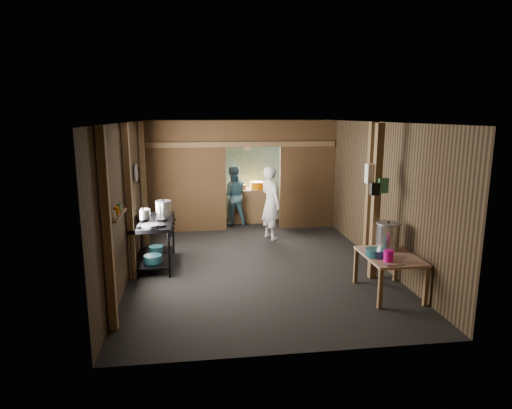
{
  "coord_description": "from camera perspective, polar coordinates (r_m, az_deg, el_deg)",
  "views": [
    {
      "loc": [
        -1.05,
        -8.02,
        2.73
      ],
      "look_at": [
        0.0,
        -0.2,
        1.1
      ],
      "focal_mm": 30.61,
      "sensor_mm": 36.0,
      "label": 1
    }
  ],
  "objects": [
    {
      "name": "floor",
      "position": [
        8.53,
        -0.18,
        -6.98
      ],
      "size": [
        4.5,
        7.0,
        0.0
      ],
      "primitive_type": "cube",
      "color": "black",
      "rests_on": "ground"
    },
    {
      "name": "ceiling",
      "position": [
        8.09,
        -0.19,
        10.76
      ],
      "size": [
        4.5,
        7.0,
        0.0
      ],
      "primitive_type": "cube",
      "color": "#262423",
      "rests_on": "ground"
    },
    {
      "name": "wall_back",
      "position": [
        11.65,
        -2.42,
        4.61
      ],
      "size": [
        4.5,
        0.0,
        2.6
      ],
      "primitive_type": "cube",
      "color": "#4B3A22",
      "rests_on": "ground"
    },
    {
      "name": "wall_front",
      "position": [
        4.85,
        5.2,
        -5.49
      ],
      "size": [
        4.5,
        0.0,
        2.6
      ],
      "primitive_type": "cube",
      "color": "#4B3A22",
      "rests_on": "ground"
    },
    {
      "name": "wall_left",
      "position": [
        8.23,
        -15.91,
        1.22
      ],
      "size": [
        0.0,
        7.0,
        2.6
      ],
      "primitive_type": "cube",
      "color": "#4B3A22",
      "rests_on": "ground"
    },
    {
      "name": "wall_right",
      "position": [
        8.79,
        14.54,
        1.93
      ],
      "size": [
        0.0,
        7.0,
        2.6
      ],
      "primitive_type": "cube",
      "color": "#4B3A22",
      "rests_on": "ground"
    },
    {
      "name": "partition_left",
      "position": [
        10.32,
        -9.11,
        3.56
      ],
      "size": [
        1.85,
        0.1,
        2.6
      ],
      "primitive_type": "cube",
      "color": "brown",
      "rests_on": "floor"
    },
    {
      "name": "partition_right",
      "position": [
        10.64,
        6.72,
        3.87
      ],
      "size": [
        1.35,
        0.1,
        2.6
      ],
      "primitive_type": "cube",
      "color": "brown",
      "rests_on": "floor"
    },
    {
      "name": "partition_header",
      "position": [
        10.31,
        -0.4,
        9.28
      ],
      "size": [
        1.3,
        0.1,
        0.6
      ],
      "primitive_type": "cube",
      "color": "brown",
      "rests_on": "wall_back"
    },
    {
      "name": "turquoise_panel",
      "position": [
        11.6,
        -2.39,
        4.33
      ],
      "size": [
        4.4,
        0.06,
        2.5
      ],
      "primitive_type": "cube",
      "color": "#89C3BD",
      "rests_on": "wall_back"
    },
    {
      "name": "back_counter",
      "position": [
        11.29,
        -0.61,
        -0.12
      ],
      "size": [
        1.2,
        0.5,
        0.85
      ],
      "primitive_type": "cube",
      "color": "brown",
      "rests_on": "floor"
    },
    {
      "name": "wall_clock",
      "position": [
        11.52,
        -1.15,
        7.53
      ],
      "size": [
        0.2,
        0.03,
        0.2
      ],
      "primitive_type": "cylinder",
      "rotation": [
        1.57,
        0.0,
        0.0
      ],
      "color": "white",
      "rests_on": "wall_back"
    },
    {
      "name": "post_left_a",
      "position": [
        5.72,
        -18.84,
        -3.44
      ],
      "size": [
        0.1,
        0.12,
        2.6
      ],
      "primitive_type": "cube",
      "color": "brown",
      "rests_on": "floor"
    },
    {
      "name": "post_left_b",
      "position": [
        7.44,
        -16.23,
        0.13
      ],
      "size": [
        0.1,
        0.12,
        2.6
      ],
      "primitive_type": "cube",
      "color": "brown",
      "rests_on": "floor"
    },
    {
      "name": "post_left_c",
      "position": [
        9.4,
        -14.47,
        2.55
      ],
      "size": [
        0.1,
        0.12,
        2.6
      ],
      "primitive_type": "cube",
      "color": "brown",
      "rests_on": "floor"
    },
    {
      "name": "post_right",
      "position": [
        8.58,
        14.6,
        1.7
      ],
      "size": [
        0.1,
        0.12,
        2.6
      ],
      "primitive_type": "cube",
      "color": "brown",
      "rests_on": "floor"
    },
    {
      "name": "post_free",
      "position": [
        7.45,
        15.4,
        0.19
      ],
      "size": [
        0.12,
        0.12,
        2.6
      ],
      "primitive_type": "cube",
      "color": "brown",
      "rests_on": "floor"
    },
    {
      "name": "cross_beam",
      "position": [
        10.24,
        -1.76,
        7.86
      ],
      "size": [
        4.4,
        0.12,
        0.12
      ],
      "primitive_type": "cube",
      "color": "brown",
      "rests_on": "wall_left"
    },
    {
      "name": "pan_lid_big",
      "position": [
        8.57,
        -15.41,
        4.01
      ],
      "size": [
        0.03,
        0.34,
        0.34
      ],
      "primitive_type": "cylinder",
      "rotation": [
        0.0,
        1.57,
        0.0
      ],
      "color": "gray",
      "rests_on": "wall_left"
    },
    {
      "name": "pan_lid_small",
      "position": [
        8.97,
        -15.04,
        3.72
      ],
      "size": [
        0.03,
        0.3,
        0.3
      ],
      "primitive_type": "cylinder",
      "rotation": [
        0.0,
        1.57,
        0.0
      ],
      "color": "black",
      "rests_on": "wall_left"
    },
    {
      "name": "wall_shelf",
      "position": [
        6.16,
        -17.75,
        -1.34
      ],
      "size": [
        0.14,
        0.8,
        0.03
      ],
      "primitive_type": "cube",
      "color": "brown",
      "rests_on": "wall_left"
    },
    {
      "name": "jar_white",
      "position": [
        5.91,
        -18.2,
        -1.26
      ],
      "size": [
        0.07,
        0.07,
        0.1
      ],
      "primitive_type": "cylinder",
      "color": "white",
      "rests_on": "wall_shelf"
    },
    {
      "name": "jar_yellow",
      "position": [
        6.15,
        -17.79,
        -0.75
      ],
      "size": [
        0.08,
        0.08,
        0.1
      ],
      "primitive_type": "cylinder",
      "color": "orange",
      "rests_on": "wall_shelf"
    },
    {
      "name": "jar_green",
      "position": [
        6.36,
        -17.45,
        -0.33
      ],
      "size": [
        0.06,
        0.06,
        0.1
      ],
      "primitive_type": "cylinder",
      "color": "#3B8D57",
      "rests_on": "wall_shelf"
    },
    {
      "name": "bag_white",
      "position": [
        7.43,
        15.01,
        3.94
      ],
      "size": [
        0.22,
        0.15,
        0.32
      ],
      "primitive_type": "cube",
      "color": "white",
      "rests_on": "post_free"
    },
    {
      "name": "bag_green",
      "position": [
        7.37,
        16.21,
        2.4
      ],
      "size": [
        0.16,
        0.12,
        0.24
      ],
      "primitive_type": "cube",
      "color": "#3B8D57",
      "rests_on": "post_free"
    },
    {
      "name": "bag_black",
      "position": [
        7.31,
        15.24,
        1.98
      ],
      "size": [
        0.14,
        0.1,
        0.2
      ],
      "primitive_type": "cube",
      "color": "black",
      "rests_on": "post_free"
    },
    {
      "name": "gas_range",
      "position": [
        8.21,
        -13.19,
        -4.94
      ],
      "size": [
        0.74,
        1.44,
        0.85
      ],
      "primitive_type": null,
      "color": "black",
      "rests_on": "floor"
    },
    {
      "name": "prep_table",
      "position": [
        7.11,
        16.96,
        -8.73
      ],
      "size": [
        0.77,
        1.06,
        0.63
      ],
      "primitive_type": null,
      "color": "tan",
      "rests_on": "floor"
    },
    {
      "name": "stove_pot_large",
      "position": [
        8.41,
        -11.98,
        -0.54
      ],
      "size": [
        0.36,
        0.36,
        0.31
      ],
      "primitive_type": null,
      "rotation": [
        0.0,
        0.0,
        -0.21
      ],
      "color": "silver",
      "rests_on": "gas_range"
    },
    {
      "name": "stove_pot_med",
      "position": [
        8.15,
        -14.51,
        -1.37
      ],
      "size": [
        0.31,
        0.31,
        0.22
      ],
      "primitive_type": null,
      "rotation": [
        0.0,
        0.0,
        0.27
      ],
      "color": "silver",
      "rests_on": "gas_range"
    },
    {
      "name": "stove_saucepan",
      "position": [
        8.46,
        -14.25,
        -1.21
      ],
      "size": [
        0.18,
        0.18,
        0.09
      ],
      "primitive_type": "cylinder",
      "rotation": [
        0.0,
        0.0,
        0.34
      ],
      "color": "silver",
      "rests_on": "gas_range"
    },
    {
      "name": "frying_pan",
      "position": [
        7.62,
        -13.68,
        -2.73
      ],
      "size": [
        0.36,
        0.55,
        0.07
      ],
      "primitive_type": null,
      "rotation": [
        0.0,
        0.0,
        -0.13
      ],
      "color": "gray",
      "rests_on": "gas_range"
    },
    {
      "name": "blue_tub_front",
      "position": [
        7.97,
        -13.33,
        -6.92
      ],
      "size": [
        0.32,
        0.32,
        0.13
      ],
      "primitive_type": "cylinder",
      "color": "#1E575E",
      "rests_on": "gas_range"
    },
    {
      "name": "blue_tub_back",
      "position": [
        8.55,
        -12.94,
        -5.7
      ],
      "size": [
        0.27,
        0.27,
        0.11
      ],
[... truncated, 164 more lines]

